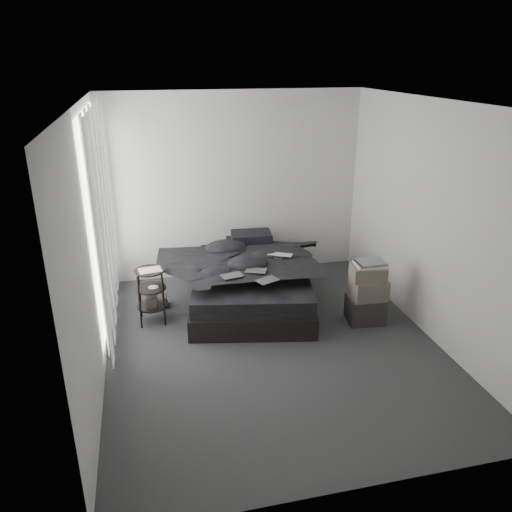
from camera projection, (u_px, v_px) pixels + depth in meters
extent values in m
cube|color=#333436|center=(272.00, 344.00, 5.59)|extent=(3.60, 4.20, 0.01)
cube|color=white|center=(276.00, 102.00, 4.63)|extent=(3.60, 4.20, 0.01)
cube|color=silver|center=(235.00, 186.00, 7.01)|extent=(3.60, 0.01, 2.60)
cube|color=silver|center=(358.00, 340.00, 3.21)|extent=(3.60, 0.01, 2.60)
cube|color=silver|center=(91.00, 249.00, 4.73)|extent=(0.01, 4.20, 2.60)
cube|color=silver|center=(431.00, 222.00, 5.49)|extent=(0.01, 4.20, 2.60)
cube|color=white|center=(98.00, 216.00, 5.53)|extent=(0.02, 2.00, 2.30)
cube|color=white|center=(103.00, 222.00, 5.57)|extent=(0.06, 2.12, 2.48)
cube|color=black|center=(251.00, 294.00, 6.47)|extent=(1.82, 2.18, 0.26)
cube|color=black|center=(251.00, 278.00, 6.38)|extent=(1.75, 2.12, 0.21)
imported|color=black|center=(251.00, 263.00, 6.25)|extent=(1.72, 1.90, 0.23)
cube|color=black|center=(247.00, 245.00, 7.01)|extent=(0.65, 0.50, 0.13)
cube|color=black|center=(251.00, 237.00, 6.95)|extent=(0.58, 0.42, 0.12)
imported|color=silver|center=(279.00, 251.00, 6.31)|extent=(0.37, 0.33, 0.02)
cube|color=black|center=(232.00, 270.00, 5.77)|extent=(0.27, 0.20, 0.01)
cube|color=black|center=(256.00, 265.00, 5.90)|extent=(0.29, 0.24, 0.01)
cube|color=black|center=(268.00, 274.00, 5.64)|extent=(0.29, 0.24, 0.01)
cylinder|color=black|center=(151.00, 296.00, 5.96)|extent=(0.37, 0.37, 0.67)
cube|color=white|center=(150.00, 270.00, 5.82)|extent=(0.28, 0.23, 0.01)
cube|color=black|center=(162.00, 302.00, 6.41)|extent=(0.15, 0.20, 0.13)
cube|color=black|center=(365.00, 309.00, 6.02)|extent=(0.46, 0.38, 0.32)
cube|color=#61574C|center=(368.00, 288.00, 5.91)|extent=(0.41, 0.33, 0.24)
cube|color=#61574C|center=(368.00, 272.00, 5.84)|extent=(0.43, 0.36, 0.17)
cube|color=silver|center=(369.00, 264.00, 5.81)|extent=(0.35, 0.29, 0.03)
cube|color=silver|center=(371.00, 262.00, 5.79)|extent=(0.32, 0.25, 0.03)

